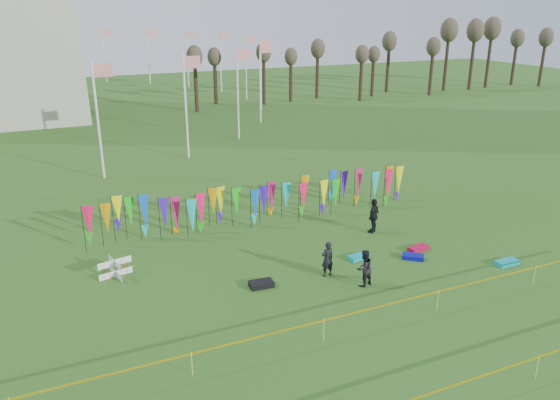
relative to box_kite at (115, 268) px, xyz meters
name	(u,v)px	position (x,y,z in m)	size (l,w,h in m)	color
ground	(340,297)	(8.15, -5.58, -0.43)	(160.00, 160.00, 0.00)	#2B5618
banner_row	(263,199)	(8.43, 3.42, 0.91)	(18.64, 0.64, 2.22)	black
caution_tape_near	(368,310)	(7.93, -7.99, 0.35)	(26.00, 0.02, 0.90)	yellow
caution_tape_far	(454,387)	(7.93, -12.63, 0.35)	(26.00, 0.02, 0.90)	yellow
tree_line	(387,47)	(40.15, 38.42, 5.74)	(53.92, 1.92, 7.84)	#322219
box_kite	(115,268)	(0.00, 0.00, 0.00)	(0.77, 0.77, 0.86)	red
person_left	(327,259)	(8.58, -3.67, 0.39)	(0.60, 0.44, 1.63)	black
person_mid	(364,268)	(9.58, -5.08, 0.39)	(0.80, 0.49, 1.64)	black
person_right	(374,216)	(13.16, -0.33, 0.51)	(1.10, 0.62, 1.87)	black
kite_bag_turquoise	(358,257)	(10.76, -2.78, -0.33)	(0.99, 0.50, 0.20)	#0BA3AE
kite_bag_blue	(413,257)	(13.13, -3.83, -0.32)	(0.99, 0.52, 0.21)	#090E9D
kite_bag_red	(418,248)	(13.97, -3.13, -0.33)	(1.07, 0.49, 0.20)	#B60C37
kite_bag_black	(261,284)	(5.54, -3.41, -0.31)	(1.02, 0.59, 0.24)	black
kite_bag_teal	(507,263)	(16.73, -6.10, -0.32)	(1.10, 0.52, 0.21)	#0CA1AC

